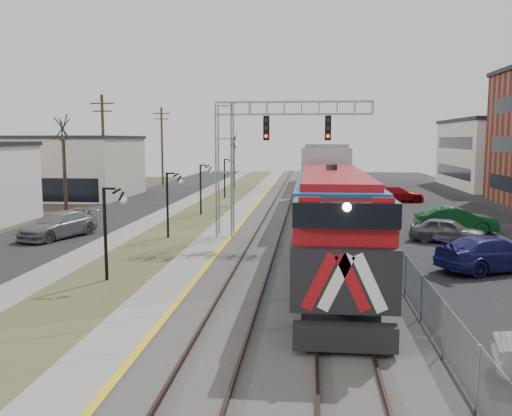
# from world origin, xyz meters

# --- Properties ---
(street_west) EXTENTS (7.00, 120.00, 0.04)m
(street_west) POSITION_xyz_m (-11.50, 35.00, 0.02)
(street_west) COLOR black
(street_west) RESTS_ON ground
(sidewalk) EXTENTS (2.00, 120.00, 0.08)m
(sidewalk) POSITION_xyz_m (-7.00, 35.00, 0.04)
(sidewalk) COLOR gray
(sidewalk) RESTS_ON ground
(grass_median) EXTENTS (4.00, 120.00, 0.06)m
(grass_median) POSITION_xyz_m (-4.00, 35.00, 0.03)
(grass_median) COLOR #48512B
(grass_median) RESTS_ON ground
(platform) EXTENTS (2.00, 120.00, 0.24)m
(platform) POSITION_xyz_m (-1.00, 35.00, 0.12)
(platform) COLOR gray
(platform) RESTS_ON ground
(ballast_bed) EXTENTS (8.00, 120.00, 0.20)m
(ballast_bed) POSITION_xyz_m (4.00, 35.00, 0.10)
(ballast_bed) COLOR #595651
(ballast_bed) RESTS_ON ground
(parking_lot) EXTENTS (16.00, 120.00, 0.04)m
(parking_lot) POSITION_xyz_m (16.00, 35.00, 0.02)
(parking_lot) COLOR black
(parking_lot) RESTS_ON ground
(platform_edge) EXTENTS (0.24, 120.00, 0.01)m
(platform_edge) POSITION_xyz_m (-0.12, 35.00, 0.24)
(platform_edge) COLOR gold
(platform_edge) RESTS_ON platform
(track_near) EXTENTS (1.58, 120.00, 0.15)m
(track_near) POSITION_xyz_m (2.00, 35.00, 0.28)
(track_near) COLOR #2D2119
(track_near) RESTS_ON ballast_bed
(track_far) EXTENTS (1.58, 120.00, 0.15)m
(track_far) POSITION_xyz_m (5.50, 35.00, 0.28)
(track_far) COLOR #2D2119
(track_far) RESTS_ON ballast_bed
(train) EXTENTS (3.00, 63.05, 5.33)m
(train) POSITION_xyz_m (5.50, 43.46, 2.88)
(train) COLOR #125597
(train) RESTS_ON ground
(signal_gantry) EXTENTS (9.00, 1.07, 8.15)m
(signal_gantry) POSITION_xyz_m (1.22, 27.99, 5.59)
(signal_gantry) COLOR gray
(signal_gantry) RESTS_ON ground
(lampposts) EXTENTS (0.14, 62.14, 4.00)m
(lampposts) POSITION_xyz_m (-4.00, 18.29, 2.00)
(lampposts) COLOR black
(lampposts) RESTS_ON ground
(fence) EXTENTS (0.04, 120.00, 1.60)m
(fence) POSITION_xyz_m (8.20, 35.00, 0.80)
(fence) COLOR gray
(fence) RESTS_ON ground
(bare_trees) EXTENTS (12.30, 42.30, 5.95)m
(bare_trees) POSITION_xyz_m (-12.66, 38.91, 2.70)
(bare_trees) COLOR #382D23
(bare_trees) RESTS_ON ground
(car_lot_d) EXTENTS (5.87, 4.26, 1.58)m
(car_lot_d) POSITION_xyz_m (12.80, 21.38, 0.79)
(car_lot_d) COLOR navy
(car_lot_d) RESTS_ON ground
(car_lot_e) EXTENTS (4.52, 3.00, 1.43)m
(car_lot_e) POSITION_xyz_m (12.45, 28.10, 0.71)
(car_lot_e) COLOR slate
(car_lot_e) RESTS_ON ground
(car_lot_f) EXTENTS (5.03, 1.87, 1.64)m
(car_lot_f) POSITION_xyz_m (13.83, 31.63, 0.82)
(car_lot_f) COLOR #0D411C
(car_lot_f) RESTS_ON ground
(car_street_b) EXTENTS (3.88, 5.79, 1.56)m
(car_street_b) POSITION_xyz_m (-10.63, 27.41, 0.78)
(car_street_b) COLOR slate
(car_street_b) RESTS_ON ground
(car_lot_g) EXTENTS (5.34, 2.66, 1.49)m
(car_lot_g) POSITION_xyz_m (12.75, 48.62, 0.75)
(car_lot_g) COLOR #B30D15
(car_lot_g) RESTS_ON ground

